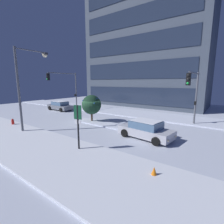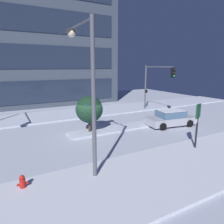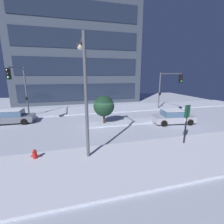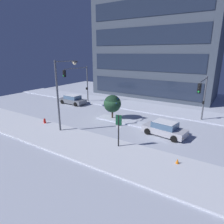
# 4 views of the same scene
# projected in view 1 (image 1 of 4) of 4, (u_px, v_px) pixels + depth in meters

# --- Properties ---
(ground) EXTENTS (52.00, 52.00, 0.00)m
(ground) POSITION_uv_depth(u_px,v_px,m) (89.00, 122.00, 19.03)
(ground) COLOR silver
(curb_strip_near) EXTENTS (52.00, 5.20, 0.14)m
(curb_strip_near) POSITION_uv_depth(u_px,v_px,m) (22.00, 140.00, 12.89)
(curb_strip_near) COLOR silver
(curb_strip_near) RESTS_ON ground
(curb_strip_far) EXTENTS (52.00, 5.20, 0.14)m
(curb_strip_far) POSITION_uv_depth(u_px,v_px,m) (124.00, 112.00, 25.15)
(curb_strip_far) COLOR silver
(curb_strip_far) RESTS_ON ground
(median_strip) EXTENTS (9.00, 1.80, 0.14)m
(median_strip) POSITION_uv_depth(u_px,v_px,m) (110.00, 125.00, 17.51)
(median_strip) COLOR silver
(median_strip) RESTS_ON ground
(office_tower_main) EXTENTS (23.00, 10.31, 35.46)m
(office_tower_main) POSITION_uv_depth(u_px,v_px,m) (148.00, 12.00, 31.13)
(office_tower_main) COLOR #424C5B
(office_tower_main) RESTS_ON ground
(car_near) EXTENTS (4.71, 2.58, 1.49)m
(car_near) POSITION_uv_depth(u_px,v_px,m) (146.00, 130.00, 13.51)
(car_near) COLOR #B7B7C1
(car_near) RESTS_ON ground
(car_far) EXTENTS (4.82, 2.24, 1.49)m
(car_far) POSITION_uv_depth(u_px,v_px,m) (60.00, 106.00, 27.18)
(car_far) COLOR slate
(car_far) RESTS_ON ground
(traffic_light_corner_far_right) EXTENTS (0.32, 5.00, 5.61)m
(traffic_light_corner_far_right) POSITION_uv_depth(u_px,v_px,m) (193.00, 89.00, 15.66)
(traffic_light_corner_far_right) COLOR #565960
(traffic_light_corner_far_right) RESTS_ON ground
(traffic_light_corner_far_left) EXTENTS (0.32, 5.57, 6.15)m
(traffic_light_corner_far_left) POSITION_uv_depth(u_px,v_px,m) (66.00, 84.00, 26.11)
(traffic_light_corner_far_left) COLOR #565960
(traffic_light_corner_far_left) RESTS_ON ground
(street_lamp_arched) EXTENTS (0.56, 3.16, 7.59)m
(street_lamp_arched) POSITION_uv_depth(u_px,v_px,m) (27.00, 78.00, 15.03)
(street_lamp_arched) COLOR #565960
(street_lamp_arched) RESTS_ON ground
(fire_hydrant) EXTENTS (0.48, 0.26, 0.74)m
(fire_hydrant) POSITION_uv_depth(u_px,v_px,m) (13.00, 122.00, 17.51)
(fire_hydrant) COLOR red
(fire_hydrant) RESTS_ON ground
(parking_info_sign) EXTENTS (0.55, 0.19, 3.11)m
(parking_info_sign) POSITION_uv_depth(u_px,v_px,m) (78.00, 122.00, 10.75)
(parking_info_sign) COLOR black
(parking_info_sign) RESTS_ON ground
(decorated_tree_median) EXTENTS (2.23, 2.23, 3.15)m
(decorated_tree_median) POSITION_uv_depth(u_px,v_px,m) (92.00, 105.00, 18.83)
(decorated_tree_median) COLOR #473323
(decorated_tree_median) RESTS_ON ground
(construction_cone) EXTENTS (0.36, 0.36, 0.55)m
(construction_cone) POSITION_uv_depth(u_px,v_px,m) (154.00, 172.00, 7.93)
(construction_cone) COLOR orange
(construction_cone) RESTS_ON ground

